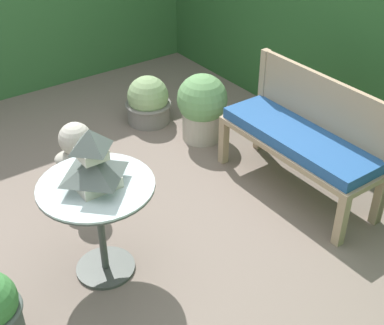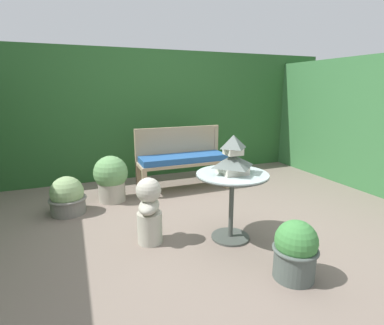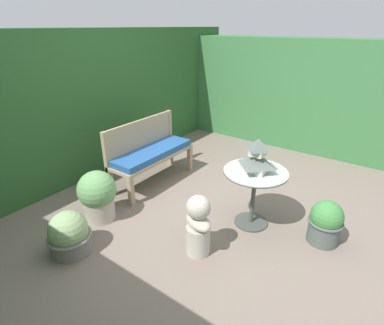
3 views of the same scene
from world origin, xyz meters
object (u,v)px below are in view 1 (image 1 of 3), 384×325
(potted_plant_table_near, at_px, (202,106))
(potted_plant_path_edge, at_px, (148,102))
(patio_table, at_px, (98,204))
(pagoda_birdhouse, at_px, (93,162))
(garden_bust, at_px, (79,162))
(garden_bench, at_px, (298,143))

(potted_plant_table_near, height_order, potted_plant_path_edge, potted_plant_table_near)
(patio_table, distance_m, pagoda_birdhouse, 0.29)
(garden_bust, height_order, potted_plant_table_near, garden_bust)
(patio_table, height_order, potted_plant_table_near, patio_table)
(patio_table, xyz_separation_m, potted_plant_table_near, (-0.92, 1.43, -0.20))
(pagoda_birdhouse, xyz_separation_m, potted_plant_table_near, (-0.92, 1.43, -0.49))
(garden_bust, relative_size, potted_plant_path_edge, 1.44)
(pagoda_birdhouse, bearing_deg, potted_plant_path_edge, 139.83)
(patio_table, relative_size, garden_bust, 1.06)
(garden_bench, xyz_separation_m, pagoda_birdhouse, (-0.08, -1.53, 0.38))
(patio_table, distance_m, potted_plant_table_near, 1.71)
(pagoda_birdhouse, distance_m, garden_bust, 0.90)
(garden_bench, height_order, potted_plant_path_edge, garden_bench)
(garden_bust, height_order, potted_plant_path_edge, garden_bust)
(garden_bench, height_order, patio_table, patio_table)
(patio_table, xyz_separation_m, pagoda_birdhouse, (0.00, -0.00, 0.29))
(pagoda_birdhouse, xyz_separation_m, garden_bust, (-0.73, 0.21, -0.48))
(potted_plant_table_near, bearing_deg, garden_bust, -81.28)
(patio_table, relative_size, potted_plant_path_edge, 1.53)
(patio_table, xyz_separation_m, potted_plant_path_edge, (-1.44, 1.21, -0.31))
(potted_plant_table_near, relative_size, potted_plant_path_edge, 1.35)
(garden_bench, height_order, pagoda_birdhouse, pagoda_birdhouse)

